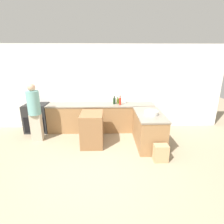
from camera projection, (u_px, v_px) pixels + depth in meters
The scene contains 13 objects.
ground_plane at pixel (98, 166), 3.84m from camera, with size 14.00×14.00×0.00m, color tan.
wall_back at pixel (101, 88), 5.71m from camera, with size 8.00×0.06×2.70m.
counter_back at pixel (101, 117), 5.66m from camera, with size 3.34×0.65×0.88m.
counter_peninsula at pixel (148, 129), 4.73m from camera, with size 0.69×1.42×0.88m.
range_oven at pixel (37, 118), 5.61m from camera, with size 0.72×0.62×0.90m.
island_table at pixel (92, 129), 4.71m from camera, with size 0.58×0.78×0.89m.
mixing_bowl at pixel (151, 113), 4.46m from camera, with size 0.34×0.34×0.11m.
olive_oil_bottle at pixel (118, 101), 5.58m from camera, with size 0.09×0.09×0.21m.
hot_sauce_bottle at pixel (120, 101), 5.40m from camera, with size 0.07×0.07×0.29m.
wine_bottle_dark at pixel (114, 101), 5.51m from camera, with size 0.08×0.08×0.26m.
vinegar_bottle_clear at pixel (125, 101), 5.63m from camera, with size 0.07×0.07×0.20m.
person_by_range at pixel (35, 111), 4.81m from camera, with size 0.33×0.33×1.64m.
paper_bag at pixel (161, 153), 3.99m from camera, with size 0.32×0.22×0.41m.
Camera 1 is at (0.23, -3.32, 2.28)m, focal length 28.00 mm.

